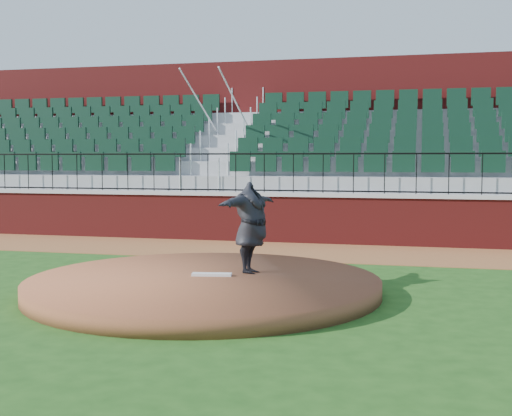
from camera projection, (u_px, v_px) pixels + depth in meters
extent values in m
plane|color=#1D4814|center=(233.00, 298.00, 10.37)|extent=(90.00, 90.00, 0.00)
cube|color=brown|center=(296.00, 251.00, 15.59)|extent=(34.00, 3.20, 0.01)
cube|color=maroon|center=(308.00, 220.00, 17.10)|extent=(34.00, 0.35, 1.20)
cube|color=#B7B7B7|center=(308.00, 195.00, 17.05)|extent=(34.00, 0.45, 0.10)
cube|color=maroon|center=(336.00, 142.00, 22.28)|extent=(34.00, 0.50, 5.50)
cylinder|color=brown|center=(204.00, 285.00, 10.74)|extent=(5.69, 5.69, 0.25)
cube|color=white|center=(212.00, 274.00, 10.89)|extent=(0.67, 0.27, 0.04)
imported|color=black|center=(251.00, 228.00, 11.11)|extent=(0.87, 1.95, 1.54)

